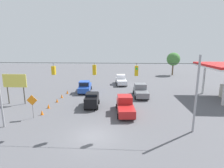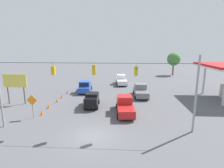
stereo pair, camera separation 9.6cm
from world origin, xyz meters
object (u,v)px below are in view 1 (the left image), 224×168
object	(u,v)px
pickup_truck_white_oncoming_deep	(121,80)
work_zone_sign	(32,102)
traffic_cone_fifth	(67,92)
tree_horizon_left	(173,59)
overhead_signal_span	(95,85)
pickup_truck_red_crossing_near	(125,105)
traffic_cone_third	(57,100)
roadside_billboard	(15,83)
sedan_black_withflow_mid	(92,99)
pickup_truck_grey_oncoming_far	(141,91)
pickup_truck_blue_withflow_far	(85,87)
traffic_cone_fourth	(62,96)
traffic_cone_second	(48,106)
traffic_cone_nearest	(42,112)

from	to	relation	value
pickup_truck_white_oncoming_deep	work_zone_sign	world-z (taller)	work_zone_sign
traffic_cone_fifth	tree_horizon_left	size ratio (longest dim) A/B	0.09
overhead_signal_span	pickup_truck_red_crossing_near	world-z (taller)	overhead_signal_span
work_zone_sign	pickup_truck_red_crossing_near	bearing A→B (deg)	-168.01
pickup_truck_red_crossing_near	work_zone_sign	world-z (taller)	work_zone_sign
traffic_cone_third	roadside_billboard	world-z (taller)	roadside_billboard
pickup_truck_white_oncoming_deep	sedan_black_withflow_mid	size ratio (longest dim) A/B	1.41
pickup_truck_grey_oncoming_far	work_zone_sign	distance (m)	17.00
tree_horizon_left	pickup_truck_red_crossing_near	bearing A→B (deg)	64.89
pickup_truck_white_oncoming_deep	traffic_cone_third	distance (m)	16.69
pickup_truck_blue_withflow_far	traffic_cone_fifth	world-z (taller)	pickup_truck_blue_withflow_far
traffic_cone_fourth	overhead_signal_span	bearing A→B (deg)	123.98
work_zone_sign	traffic_cone_second	bearing A→B (deg)	-96.75
traffic_cone_third	work_zone_sign	world-z (taller)	work_zone_sign
traffic_cone_third	pickup_truck_grey_oncoming_far	bearing A→B (deg)	-162.99
traffic_cone_second	sedan_black_withflow_mid	bearing A→B (deg)	-169.68
sedan_black_withflow_mid	tree_horizon_left	bearing A→B (deg)	-123.47
pickup_truck_red_crossing_near	roadside_billboard	bearing A→B (deg)	-9.80
pickup_truck_blue_withflow_far	work_zone_sign	distance (m)	13.09
pickup_truck_blue_withflow_far	pickup_truck_grey_oncoming_far	world-z (taller)	same
sedan_black_withflow_mid	traffic_cone_nearest	size ratio (longest dim) A/B	6.52
work_zone_sign	pickup_truck_white_oncoming_deep	bearing A→B (deg)	-117.76
overhead_signal_span	traffic_cone_nearest	size ratio (longest dim) A/B	32.20
pickup_truck_red_crossing_near	tree_horizon_left	bearing A→B (deg)	-115.11
traffic_cone_fifth	traffic_cone_nearest	bearing A→B (deg)	89.52
pickup_truck_blue_withflow_far	sedan_black_withflow_mid	size ratio (longest dim) A/B	1.40
traffic_cone_second	work_zone_sign	size ratio (longest dim) A/B	0.22
pickup_truck_blue_withflow_far	pickup_truck_grey_oncoming_far	distance (m)	10.39
sedan_black_withflow_mid	traffic_cone_nearest	xyz separation A→B (m)	(5.71, 3.43, -0.72)
pickup_truck_grey_oncoming_far	tree_horizon_left	world-z (taller)	tree_horizon_left
sedan_black_withflow_mid	pickup_truck_grey_oncoming_far	distance (m)	9.28
traffic_cone_second	traffic_cone_third	world-z (taller)	same
pickup_truck_grey_oncoming_far	roadside_billboard	xyz separation A→B (m)	(18.75, 4.98, 2.20)
traffic_cone_third	roadside_billboard	xyz separation A→B (m)	(5.70, 0.99, 2.87)
pickup_truck_white_oncoming_deep	sedan_black_withflow_mid	xyz separation A→B (m)	(4.05, 15.16, 0.05)
pickup_truck_grey_oncoming_far	traffic_cone_fourth	xyz separation A→B (m)	(13.12, 1.64, -0.67)
traffic_cone_nearest	traffic_cone_second	distance (m)	2.37
roadside_billboard	pickup_truck_blue_withflow_far	bearing A→B (deg)	-139.19
traffic_cone_fourth	work_zone_sign	size ratio (longest dim) A/B	0.22
traffic_cone_second	work_zone_sign	bearing A→B (deg)	83.25
overhead_signal_span	pickup_truck_blue_withflow_far	world-z (taller)	overhead_signal_span
pickup_truck_blue_withflow_far	traffic_cone_third	world-z (taller)	pickup_truck_blue_withflow_far
pickup_truck_white_oncoming_deep	traffic_cone_nearest	bearing A→B (deg)	62.29
roadside_billboard	traffic_cone_fifth	bearing A→B (deg)	-133.55
roadside_billboard	tree_horizon_left	xyz separation A→B (m)	(-30.68, -28.60, 1.54)
pickup_truck_red_crossing_near	sedan_black_withflow_mid	xyz separation A→B (m)	(4.62, -2.14, 0.05)
traffic_cone_second	traffic_cone_fifth	bearing A→B (deg)	-91.81
sedan_black_withflow_mid	pickup_truck_grey_oncoming_far	world-z (taller)	pickup_truck_grey_oncoming_far
pickup_truck_white_oncoming_deep	sedan_black_withflow_mid	bearing A→B (deg)	75.03
pickup_truck_white_oncoming_deep	traffic_cone_fifth	distance (m)	12.91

